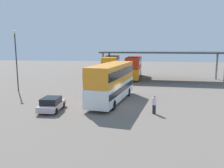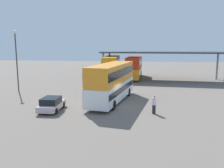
% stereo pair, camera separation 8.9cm
% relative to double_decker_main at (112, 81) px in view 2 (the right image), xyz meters
% --- Properties ---
extents(ground_plane, '(140.00, 140.00, 0.00)m').
position_rel_double_decker_main_xyz_m(ground_plane, '(0.73, -2.35, -2.34)').
color(ground_plane, '#6C635A').
extents(double_decker_main, '(4.21, 10.90, 4.26)m').
position_rel_double_decker_main_xyz_m(double_decker_main, '(0.00, 0.00, 0.00)').
color(double_decker_main, white).
rests_on(double_decker_main, ground_plane).
extents(parked_hatchback, '(1.84, 3.71, 1.35)m').
position_rel_double_decker_main_xyz_m(parked_hatchback, '(-5.29, -4.61, -1.67)').
color(parked_hatchback, '#BFABB1').
rests_on(parked_hatchback, ground_plane).
extents(double_decker_near_canopy, '(2.94, 11.10, 4.36)m').
position_rel_double_decker_main_xyz_m(double_decker_near_canopy, '(-2.32, 16.18, 0.05)').
color(double_decker_near_canopy, white).
rests_on(double_decker_near_canopy, ground_plane).
extents(double_decker_mid_row, '(2.90, 11.12, 4.16)m').
position_rel_double_decker_main_xyz_m(double_decker_mid_row, '(1.67, 19.27, -0.05)').
color(double_decker_mid_row, orange).
rests_on(double_decker_mid_row, ground_plane).
extents(depot_canopy, '(22.15, 8.03, 5.20)m').
position_rel_double_decker_main_xyz_m(depot_canopy, '(6.68, 17.59, 2.57)').
color(depot_canopy, '#33353A').
rests_on(depot_canopy, ground_plane).
extents(lamppost_tall, '(0.44, 0.44, 8.29)m').
position_rel_double_decker_main_xyz_m(lamppost_tall, '(-13.75, 4.07, 2.84)').
color(lamppost_tall, '#33353A').
rests_on(lamppost_tall, ground_plane).
extents(pedestrian_waiting, '(0.38, 0.38, 1.75)m').
position_rel_double_decker_main_xyz_m(pedestrian_waiting, '(4.53, -4.24, -1.46)').
color(pedestrian_waiting, '#262633').
rests_on(pedestrian_waiting, ground_plane).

